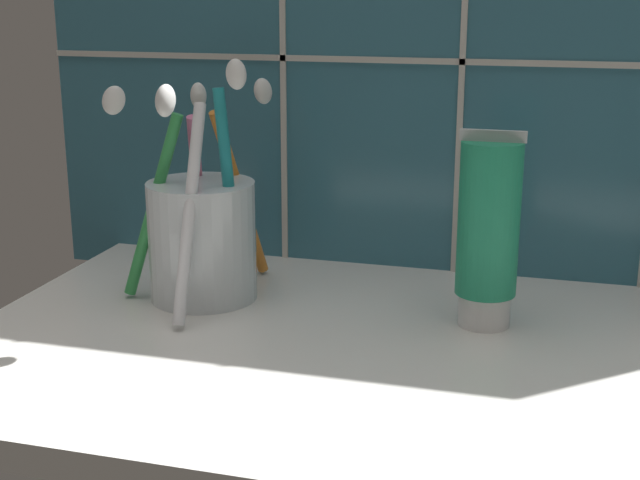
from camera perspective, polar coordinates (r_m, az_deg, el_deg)
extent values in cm
cube|color=silver|center=(61.73, 4.87, -7.72)|extent=(61.14, 37.17, 2.00)
cube|color=beige|center=(74.59, 7.92, 11.26)|extent=(71.14, 0.24, 0.50)
cylinder|color=silver|center=(69.93, -7.54, -0.04)|extent=(8.38, 8.38, 9.28)
cylinder|color=teal|center=(67.41, -5.80, 2.78)|extent=(2.87, 2.03, 16.26)
ellipsoid|color=white|center=(65.17, -5.39, 10.52)|extent=(2.31, 2.02, 2.38)
cylinder|color=orange|center=(72.42, -5.14, 2.88)|extent=(2.93, 6.45, 14.43)
ellipsoid|color=white|center=(73.56, -3.67, 9.49)|extent=(1.99, 2.68, 2.67)
cylinder|color=pink|center=(72.58, -7.78, 2.68)|extent=(2.38, 5.29, 14.02)
ellipsoid|color=white|center=(73.71, -7.79, 9.14)|extent=(1.91, 2.56, 2.61)
cylinder|color=green|center=(69.72, -10.62, 2.16)|extent=(5.26, 2.46, 14.37)
ellipsoid|color=white|center=(68.72, -13.07, 8.70)|extent=(2.56, 1.93, 2.60)
cylinder|color=white|center=(65.17, -8.36, 1.73)|extent=(1.34, 7.14, 15.37)
ellipsoid|color=white|center=(60.37, -9.86, 8.79)|extent=(1.45, 2.48, 2.68)
cylinder|color=white|center=(65.81, 10.45, -4.34)|extent=(3.71, 3.71, 2.42)
cylinder|color=#1E8C60|center=(63.84, 10.75, 1.33)|extent=(4.37, 4.37, 11.01)
cube|color=silver|center=(62.65, 11.03, 6.56)|extent=(4.58, 0.36, 0.80)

